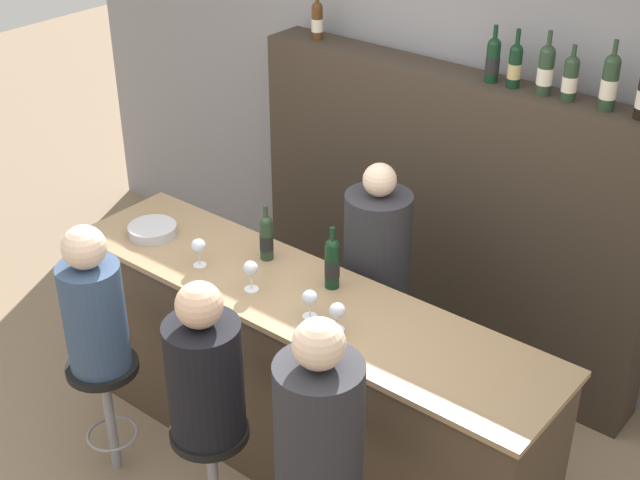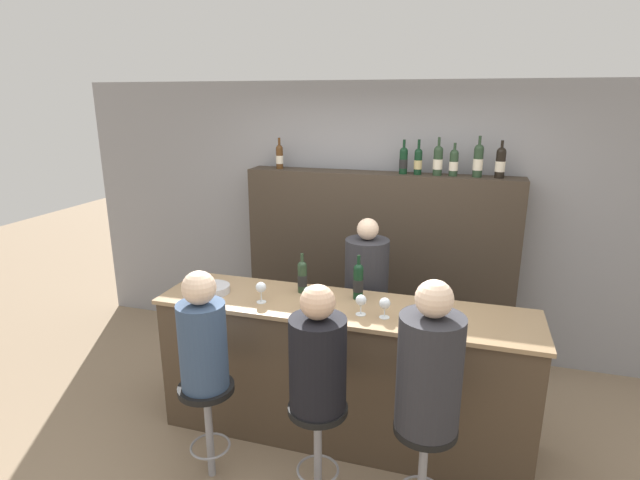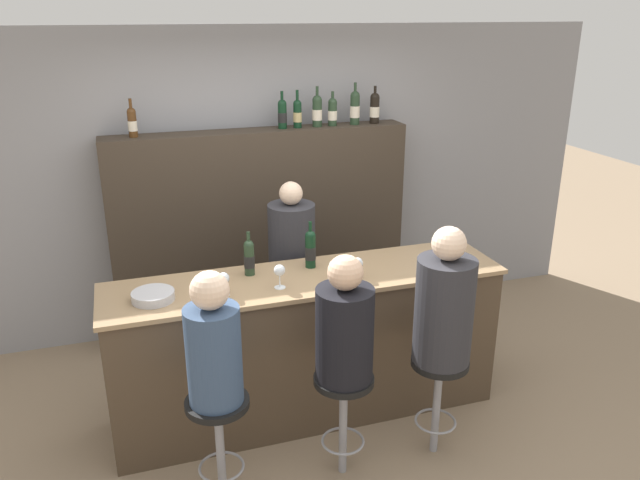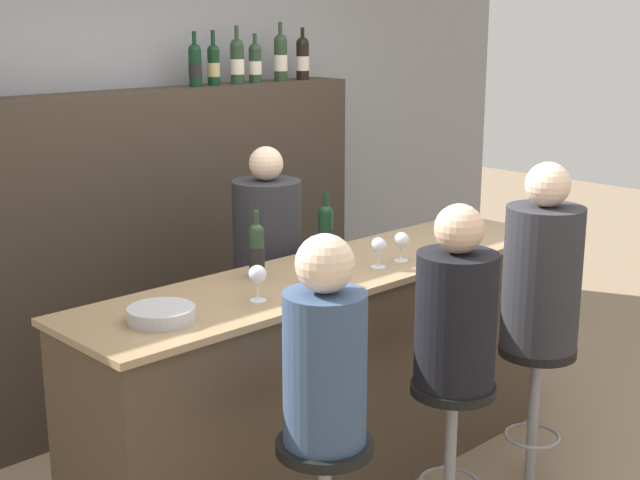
# 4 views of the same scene
# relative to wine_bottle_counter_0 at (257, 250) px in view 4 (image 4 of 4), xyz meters

# --- Properties ---
(wall_back) EXTENTS (6.40, 0.05, 2.60)m
(wall_back) POSITION_rel_wine_bottle_counter_0_xyz_m (0.35, 1.40, 0.13)
(wall_back) COLOR gray
(wall_back) RESTS_ON ground_plane
(bar_counter) EXTENTS (2.67, 0.64, 1.05)m
(bar_counter) POSITION_rel_wine_bottle_counter_0_xyz_m (0.35, -0.15, -0.65)
(bar_counter) COLOR #473828
(bar_counter) RESTS_ON ground_plane
(back_bar_cabinet) EXTENTS (2.50, 0.28, 1.79)m
(back_bar_cabinet) POSITION_rel_wine_bottle_counter_0_xyz_m (0.35, 1.18, -0.28)
(back_bar_cabinet) COLOR #382D23
(back_bar_cabinet) RESTS_ON ground_plane
(wine_bottle_counter_0) EXTENTS (0.07, 0.07, 0.30)m
(wine_bottle_counter_0) POSITION_rel_wine_bottle_counter_0_xyz_m (0.00, 0.00, 0.00)
(wine_bottle_counter_0) COLOR #233823
(wine_bottle_counter_0) RESTS_ON bar_counter
(wine_bottle_counter_1) EXTENTS (0.07, 0.07, 0.33)m
(wine_bottle_counter_1) POSITION_rel_wine_bottle_counter_0_xyz_m (0.42, -0.00, 0.01)
(wine_bottle_counter_1) COLOR black
(wine_bottle_counter_1) RESTS_ON bar_counter
(wine_bottle_backbar_1) EXTENTS (0.07, 0.07, 0.30)m
(wine_bottle_backbar_1) POSITION_rel_wine_bottle_counter_0_xyz_m (0.55, 1.18, 0.74)
(wine_bottle_backbar_1) COLOR black
(wine_bottle_backbar_1) RESTS_ON back_bar_cabinet
(wine_bottle_backbar_2) EXTENTS (0.07, 0.07, 0.31)m
(wine_bottle_backbar_2) POSITION_rel_wine_bottle_counter_0_xyz_m (0.68, 1.18, 0.74)
(wine_bottle_backbar_2) COLOR black
(wine_bottle_backbar_2) RESTS_ON back_bar_cabinet
(wine_bottle_backbar_3) EXTENTS (0.08, 0.08, 0.33)m
(wine_bottle_backbar_3) POSITION_rel_wine_bottle_counter_0_xyz_m (0.85, 1.18, 0.75)
(wine_bottle_backbar_3) COLOR #233823
(wine_bottle_backbar_3) RESTS_ON back_bar_cabinet
(wine_bottle_backbar_4) EXTENTS (0.08, 0.08, 0.28)m
(wine_bottle_backbar_4) POSITION_rel_wine_bottle_counter_0_xyz_m (0.99, 1.18, 0.73)
(wine_bottle_backbar_4) COLOR #233823
(wine_bottle_backbar_4) RESTS_ON back_bar_cabinet
(wine_bottle_backbar_5) EXTENTS (0.08, 0.08, 0.35)m
(wine_bottle_backbar_5) POSITION_rel_wine_bottle_counter_0_xyz_m (1.18, 1.18, 0.76)
(wine_bottle_backbar_5) COLOR #233823
(wine_bottle_backbar_5) RESTS_ON back_bar_cabinet
(wine_bottle_backbar_6) EXTENTS (0.08, 0.08, 0.31)m
(wine_bottle_backbar_6) POSITION_rel_wine_bottle_counter_0_xyz_m (1.36, 1.18, 0.75)
(wine_bottle_backbar_6) COLOR black
(wine_bottle_backbar_6) RESTS_ON back_bar_cabinet
(wine_glass_0) EXTENTS (0.07, 0.07, 0.15)m
(wine_glass_0) POSITION_rel_wine_bottle_counter_0_xyz_m (-0.22, -0.27, -0.02)
(wine_glass_0) COLOR silver
(wine_glass_0) RESTS_ON bar_counter
(wine_glass_1) EXTENTS (0.07, 0.07, 0.16)m
(wine_glass_1) POSITION_rel_wine_bottle_counter_0_xyz_m (0.14, -0.27, -0.01)
(wine_glass_1) COLOR silver
(wine_glass_1) RESTS_ON bar_counter
(wine_glass_2) EXTENTS (0.07, 0.07, 0.14)m
(wine_glass_2) POSITION_rel_wine_bottle_counter_0_xyz_m (0.50, -0.27, -0.03)
(wine_glass_2) COLOR silver
(wine_glass_2) RESTS_ON bar_counter
(wine_glass_3) EXTENTS (0.08, 0.08, 0.14)m
(wine_glass_3) POSITION_rel_wine_bottle_counter_0_xyz_m (0.66, -0.27, -0.03)
(wine_glass_3) COLOR silver
(wine_glass_3) RESTS_ON bar_counter
(metal_bowl) EXTENTS (0.26, 0.26, 0.06)m
(metal_bowl) POSITION_rel_wine_bottle_counter_0_xyz_m (-0.64, -0.20, -0.10)
(metal_bowl) COLOR #B7B7BC
(metal_bowl) RESTS_ON bar_counter
(bar_stool_left) EXTENTS (0.36, 0.36, 0.68)m
(bar_stool_left) POSITION_rel_wine_bottle_counter_0_xyz_m (-0.37, -0.82, -0.64)
(bar_stool_left) COLOR gray
(bar_stool_left) RESTS_ON ground_plane
(guest_seated_left) EXTENTS (0.30, 0.30, 0.77)m
(guest_seated_left) POSITION_rel_wine_bottle_counter_0_xyz_m (-0.37, -0.82, -0.15)
(guest_seated_left) COLOR #334766
(guest_seated_left) RESTS_ON bar_stool_left
(bar_stool_middle) EXTENTS (0.36, 0.36, 0.68)m
(bar_stool_middle) POSITION_rel_wine_bottle_counter_0_xyz_m (0.37, -0.82, -0.64)
(bar_stool_middle) COLOR gray
(bar_stool_middle) RESTS_ON ground_plane
(guest_seated_middle) EXTENTS (0.34, 0.34, 0.77)m
(guest_seated_middle) POSITION_rel_wine_bottle_counter_0_xyz_m (0.37, -0.82, -0.16)
(guest_seated_middle) COLOR black
(guest_seated_middle) RESTS_ON bar_stool_middle
(bar_stool_right) EXTENTS (0.36, 0.36, 0.68)m
(bar_stool_right) POSITION_rel_wine_bottle_counter_0_xyz_m (1.01, -0.82, -0.64)
(bar_stool_right) COLOR gray
(bar_stool_right) RESTS_ON ground_plane
(guest_seated_right) EXTENTS (0.35, 0.35, 0.86)m
(guest_seated_right) POSITION_rel_wine_bottle_counter_0_xyz_m (1.01, -0.82, -0.12)
(guest_seated_right) COLOR #28282D
(guest_seated_right) RESTS_ON bar_stool_right
(bartender) EXTENTS (0.35, 0.35, 1.55)m
(bartender) POSITION_rel_wine_bottle_counter_0_xyz_m (0.40, 0.40, -0.46)
(bartender) COLOR #28282D
(bartender) RESTS_ON ground_plane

